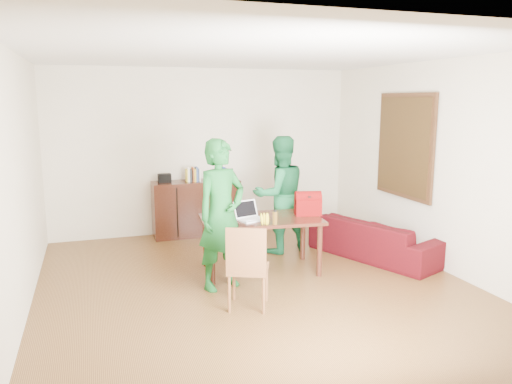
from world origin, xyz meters
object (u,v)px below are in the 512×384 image
object	(u,v)px
person_near	(221,215)
red_bag	(308,206)
table	(261,224)
person_far	(280,195)
laptop	(252,217)
bottle	(275,217)
chair	(248,283)
sofa	(376,238)

from	to	relation	value
person_near	red_bag	world-z (taller)	person_near
red_bag	table	bearing A→B (deg)	-169.85
person_far	red_bag	bearing A→B (deg)	90.88
laptop	bottle	world-z (taller)	laptop
chair	red_bag	world-z (taller)	red_bag
chair	person_near	xyz separation A→B (m)	(-0.11, 0.66, 0.61)
sofa	red_bag	bearing A→B (deg)	71.21
chair	person_near	size ratio (longest dim) A/B	0.52
laptop	sofa	world-z (taller)	laptop
table	person_far	distance (m)	0.93
person_near	person_far	distance (m)	1.61
red_bag	sofa	size ratio (longest dim) A/B	0.18
table	bottle	world-z (taller)	bottle
person_far	red_bag	xyz separation A→B (m)	(0.10, -0.76, -0.01)
chair	laptop	distance (m)	1.13
sofa	table	bearing A→B (deg)	68.71
person_near	laptop	bearing A→B (deg)	8.91
table	person_far	world-z (taller)	person_far
laptop	sofa	bearing A→B (deg)	-13.00
person_near	red_bag	distance (m)	1.31
table	red_bag	size ratio (longest dim) A/B	4.75
chair	person_near	distance (m)	0.91
bottle	red_bag	distance (m)	0.68
person_far	laptop	bearing A→B (deg)	43.71
bottle	person_near	bearing A→B (deg)	-178.84
person_far	red_bag	size ratio (longest dim) A/B	5.04
table	person_near	distance (m)	0.77
person_far	table	bearing A→B (deg)	47.01
laptop	red_bag	bearing A→B (deg)	-12.50
person_near	bottle	size ratio (longest dim) A/B	9.95
bottle	red_bag	world-z (taller)	red_bag
red_bag	sofa	xyz separation A→B (m)	(1.08, 0.07, -0.56)
table	sofa	xyz separation A→B (m)	(1.72, 0.03, -0.35)
person_far	chair	bearing A→B (deg)	53.09
person_near	person_far	world-z (taller)	person_near
laptop	bottle	xyz separation A→B (m)	(0.20, -0.28, 0.04)
person_far	bottle	xyz separation A→B (m)	(-0.49, -1.10, -0.05)
chair	laptop	xyz separation A→B (m)	(0.36, 0.96, 0.49)
chair	laptop	bearing A→B (deg)	93.77
table	red_bag	xyz separation A→B (m)	(0.64, -0.04, 0.21)
laptop	person_near	bearing A→B (deg)	-165.18
table	bottle	distance (m)	0.42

